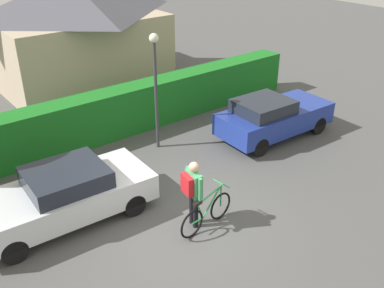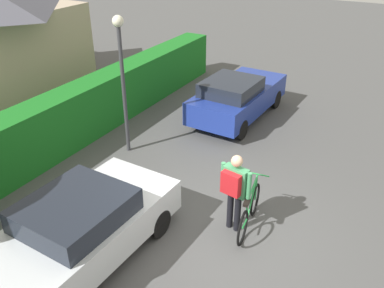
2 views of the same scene
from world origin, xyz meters
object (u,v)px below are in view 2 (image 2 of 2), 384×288
Objects in this scene: bicycle at (249,212)px; person_rider at (234,186)px; parked_car_far at (237,97)px; street_lamp at (122,66)px; parked_car_near at (74,233)px.

person_rider reaches higher than bicycle.
street_lamp is (-3.39, 1.75, 1.67)m from parked_car_far.
bicycle is 4.79m from street_lamp.
street_lamp is at bearing 66.94° from person_rider.
parked_car_far is 4.17m from street_lamp.
bicycle is at bearing -43.79° from parked_car_near.
bicycle is 0.98× the size of person_rider.
person_rider is at bearing -113.06° from street_lamp.
street_lamp reaches higher than parked_car_far.
bicycle is (-4.82, -2.36, -0.34)m from parked_car_far.
parked_car_far reaches higher than bicycle.
parked_car_far is 1.11× the size of street_lamp.
street_lamp is at bearing 152.67° from parked_car_far.
parked_car_near reaches higher than bicycle.
street_lamp reaches higher than person_rider.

